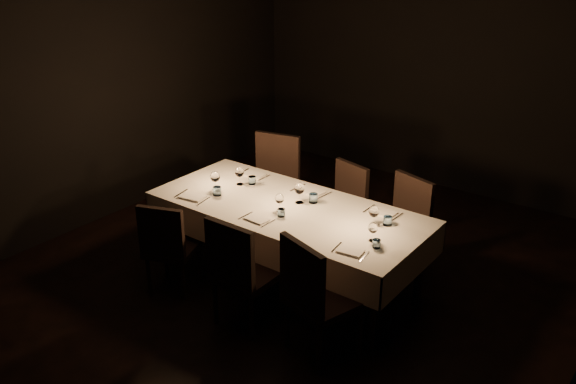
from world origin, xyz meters
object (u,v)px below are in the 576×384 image
Objects in this scene: chair_near_left at (168,243)px; chair_near_right at (315,294)px; chair_far_center at (344,203)px; chair_far_right at (403,222)px; chair_far_left at (273,180)px; dining_table at (288,214)px; chair_near_center at (240,269)px.

chair_near_right is at bearing 160.50° from chair_near_left.
chair_near_right is at bearing -50.68° from chair_far_center.
chair_near_right is 1.12× the size of chair_far_center.
chair_near_right is at bearing -71.49° from chair_far_right.
chair_near_left is at bearing -101.58° from chair_far_left.
dining_table is at bearing -117.56° from chair_far_right.
chair_far_left is at bearing -159.37° from chair_far_center.
chair_far_right is at bearing -71.01° from chair_near_right.
chair_near_right is (1.55, 0.04, 0.06)m from chair_near_left.
chair_near_right reaches higher than dining_table.
chair_far_center is (-0.06, 1.64, -0.04)m from chair_near_center.
dining_table is 2.66× the size of chair_far_right.
chair_far_left reaches higher than chair_far_right.
chair_near_center reaches higher than chair_far_center.
chair_near_left is 1.55m from chair_near_right.
chair_near_center is at bearing -73.79° from chair_far_center.
chair_far_left reaches higher than chair_near_right.
chair_near_center is 0.69m from chair_near_right.
chair_near_center reaches higher than dining_table.
chair_near_center is at bearing 158.58° from chair_near_left.
chair_far_left is (-0.89, 1.55, 0.03)m from chair_near_center.
chair_far_right is (0.64, 1.58, -0.02)m from chair_near_center.
chair_near_left is 0.87× the size of chair_near_right.
chair_near_center is 1.03× the size of chair_far_right.
dining_table is 2.88× the size of chair_near_left.
dining_table is 2.40× the size of chair_far_left.
chair_far_left is at bearing 135.64° from dining_table.
chair_near_center is 0.98× the size of chair_near_right.
chair_far_center is (0.06, 0.85, -0.19)m from dining_table.
chair_far_left reaches higher than chair_far_center.
chair_near_right is (0.81, -0.75, -0.14)m from dining_table.
chair_far_left is at bearing -26.44° from chair_near_right.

